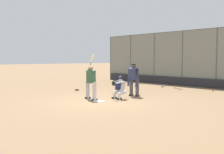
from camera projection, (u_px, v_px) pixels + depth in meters
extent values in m
plane|color=#846647|center=(99.00, 101.00, 11.87)|extent=(160.00, 160.00, 0.00)
cube|color=white|center=(99.00, 101.00, 11.87)|extent=(0.43, 0.43, 0.01)
cylinder|color=#515651|center=(217.00, 58.00, 16.94)|extent=(0.08, 0.08, 3.96)
cylinder|color=#515651|center=(182.00, 58.00, 18.77)|extent=(0.08, 0.08, 3.96)
cylinder|color=#515651|center=(154.00, 58.00, 20.59)|extent=(0.08, 0.08, 3.96)
cylinder|color=#515651|center=(131.00, 58.00, 22.42)|extent=(0.08, 0.08, 3.96)
cylinder|color=#515651|center=(111.00, 58.00, 24.25)|extent=(0.08, 0.08, 3.96)
cube|color=gray|center=(199.00, 58.00, 17.85)|extent=(17.63, 0.01, 3.96)
cylinder|color=#515651|center=(199.00, 29.00, 17.72)|extent=(17.63, 0.06, 0.06)
cube|color=#28282D|center=(197.00, 83.00, 17.90)|extent=(17.28, 0.18, 0.60)
cube|color=slate|center=(172.00, 81.00, 21.91)|extent=(12.34, 1.95, 0.12)
cube|color=slate|center=(168.00, 80.00, 21.52)|extent=(12.34, 0.55, 0.44)
cube|color=#B7BABC|center=(168.00, 76.00, 21.50)|extent=(12.34, 0.24, 0.08)
cube|color=slate|center=(172.00, 77.00, 21.88)|extent=(12.34, 0.55, 0.76)
cube|color=#B7BABC|center=(172.00, 72.00, 21.85)|extent=(12.34, 0.24, 0.08)
cube|color=slate|center=(175.00, 75.00, 22.25)|extent=(12.34, 0.55, 1.08)
cube|color=#B7BABC|center=(175.00, 68.00, 22.21)|extent=(12.34, 0.24, 0.08)
cylinder|color=#B7B7BC|center=(95.00, 91.00, 12.04)|extent=(0.18, 0.18, 0.86)
cube|color=black|center=(95.00, 100.00, 12.06)|extent=(0.17, 0.30, 0.08)
cylinder|color=#B7B7BC|center=(88.00, 90.00, 12.65)|extent=(0.18, 0.18, 0.86)
cube|color=black|center=(88.00, 98.00, 12.67)|extent=(0.17, 0.30, 0.08)
cube|color=#2D5138|center=(91.00, 77.00, 12.30)|extent=(0.51, 0.36, 0.59)
sphere|color=#936B4C|center=(91.00, 68.00, 12.27)|extent=(0.22, 0.22, 0.22)
cylinder|color=#2D5138|center=(91.00, 70.00, 12.29)|extent=(0.60, 0.27, 0.22)
cylinder|color=#2D5138|center=(89.00, 70.00, 12.53)|extent=(0.10, 0.15, 0.16)
sphere|color=black|center=(89.00, 69.00, 12.55)|extent=(0.04, 0.04, 0.04)
cylinder|color=black|center=(90.00, 66.00, 12.62)|extent=(0.10, 0.20, 0.31)
cylinder|color=tan|center=(92.00, 58.00, 12.79)|extent=(0.18, 0.31, 0.44)
cylinder|color=silver|center=(119.00, 97.00, 12.35)|extent=(0.14, 0.14, 0.29)
cylinder|color=silver|center=(122.00, 93.00, 12.45)|extent=(0.21, 0.45, 0.22)
cube|color=black|center=(119.00, 99.00, 12.36)|extent=(0.13, 0.27, 0.08)
cylinder|color=silver|center=(114.00, 96.00, 12.66)|extent=(0.14, 0.14, 0.29)
cylinder|color=silver|center=(117.00, 92.00, 12.76)|extent=(0.21, 0.45, 0.22)
cube|color=black|center=(114.00, 98.00, 12.67)|extent=(0.13, 0.27, 0.08)
cube|color=#B7B7BC|center=(120.00, 85.00, 12.61)|extent=(0.45, 0.38, 0.51)
cube|color=#191E47|center=(118.00, 86.00, 12.52)|extent=(0.38, 0.17, 0.43)
sphere|color=beige|center=(120.00, 79.00, 12.58)|extent=(0.19, 0.19, 0.19)
sphere|color=#191E47|center=(120.00, 78.00, 12.58)|extent=(0.21, 0.21, 0.21)
cylinder|color=#B7B7BC|center=(119.00, 83.00, 12.34)|extent=(0.32, 0.48, 0.15)
ellipsoid|color=black|center=(114.00, 83.00, 12.28)|extent=(0.31, 0.13, 0.24)
cylinder|color=beige|center=(117.00, 84.00, 12.80)|extent=(0.12, 0.30, 0.41)
cylinder|color=#4C4C51|center=(137.00, 88.00, 13.36)|extent=(0.18, 0.18, 0.86)
cube|color=black|center=(137.00, 96.00, 13.39)|extent=(0.13, 0.29, 0.08)
cylinder|color=#4C4C51|center=(131.00, 88.00, 13.63)|extent=(0.18, 0.18, 0.86)
cube|color=black|center=(131.00, 95.00, 13.66)|extent=(0.13, 0.29, 0.08)
cube|color=#282D4C|center=(134.00, 74.00, 13.40)|extent=(0.49, 0.43, 0.65)
sphere|color=brown|center=(134.00, 66.00, 13.37)|extent=(0.21, 0.21, 0.21)
cylinder|color=black|center=(134.00, 65.00, 13.37)|extent=(0.23, 0.23, 0.08)
cylinder|color=#282D4C|center=(137.00, 78.00, 13.19)|extent=(0.14, 0.24, 0.91)
cylinder|color=#282D4C|center=(129.00, 77.00, 13.55)|extent=(0.16, 0.25, 0.91)
sphere|color=black|center=(213.00, 91.00, 15.29)|extent=(0.04, 0.04, 0.04)
cylinder|color=black|center=(213.00, 91.00, 15.46)|extent=(0.20, 0.34, 0.03)
cylinder|color=maroon|center=(213.00, 90.00, 15.88)|extent=(0.30, 0.48, 0.07)
sphere|color=black|center=(174.00, 88.00, 17.15)|extent=(0.04, 0.04, 0.04)
cylinder|color=black|center=(176.00, 88.00, 16.98)|extent=(0.35, 0.17, 0.03)
cylinder|color=tan|center=(180.00, 89.00, 16.56)|extent=(0.50, 0.27, 0.07)
sphere|color=black|center=(161.00, 87.00, 17.59)|extent=(0.04, 0.04, 0.04)
cylinder|color=black|center=(162.00, 87.00, 17.76)|extent=(0.17, 0.35, 0.03)
cylinder|color=#B7BCC1|center=(163.00, 86.00, 18.16)|extent=(0.26, 0.50, 0.07)
ellipsoid|color=#56331E|center=(77.00, 90.00, 15.91)|extent=(0.28, 0.18, 0.10)
ellipsoid|color=#56331E|center=(75.00, 90.00, 15.91)|extent=(0.10, 0.08, 0.08)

